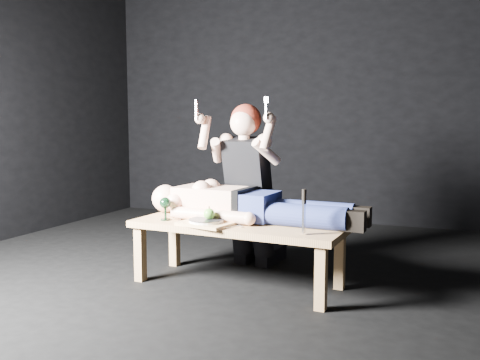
{
  "coord_description": "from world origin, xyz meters",
  "views": [
    {
      "loc": [
        1.49,
        -3.39,
        1.12
      ],
      "look_at": [
        0.21,
        -0.12,
        0.75
      ],
      "focal_mm": 37.13,
      "sensor_mm": 36.0,
      "label": 1
    }
  ],
  "objects_px": {
    "carving_knife": "(304,212)",
    "table": "(237,254)",
    "kneeling_woman": "(252,184)",
    "goblet": "(165,209)",
    "serving_tray": "(206,224)",
    "lying_man": "(252,201)"
  },
  "relations": [
    {
      "from": "table",
      "to": "serving_tray",
      "type": "height_order",
      "value": "serving_tray"
    },
    {
      "from": "table",
      "to": "lying_man",
      "type": "distance_m",
      "value": 0.39
    },
    {
      "from": "table",
      "to": "carving_knife",
      "type": "xyz_separation_m",
      "value": [
        0.53,
        -0.21,
        0.37
      ]
    },
    {
      "from": "kneeling_woman",
      "to": "goblet",
      "type": "xyz_separation_m",
      "value": [
        -0.45,
        -0.6,
        -0.14
      ]
    },
    {
      "from": "goblet",
      "to": "carving_knife",
      "type": "relative_size",
      "value": 0.59
    },
    {
      "from": "kneeling_woman",
      "to": "goblet",
      "type": "distance_m",
      "value": 0.76
    },
    {
      "from": "carving_knife",
      "to": "kneeling_woman",
      "type": "bearing_deg",
      "value": 135.01
    },
    {
      "from": "goblet",
      "to": "carving_knife",
      "type": "height_order",
      "value": "carving_knife"
    },
    {
      "from": "kneeling_woman",
      "to": "carving_knife",
      "type": "relative_size",
      "value": 4.66
    },
    {
      "from": "table",
      "to": "goblet",
      "type": "distance_m",
      "value": 0.62
    },
    {
      "from": "kneeling_woman",
      "to": "carving_knife",
      "type": "xyz_separation_m",
      "value": [
        0.61,
        -0.71,
        -0.08
      ]
    },
    {
      "from": "serving_tray",
      "to": "lying_man",
      "type": "bearing_deg",
      "value": 51.91
    },
    {
      "from": "serving_tray",
      "to": "carving_knife",
      "type": "xyz_separation_m",
      "value": [
        0.7,
        -0.05,
        0.13
      ]
    },
    {
      "from": "serving_tray",
      "to": "goblet",
      "type": "xyz_separation_m",
      "value": [
        -0.36,
        0.06,
        0.07
      ]
    },
    {
      "from": "table",
      "to": "goblet",
      "type": "bearing_deg",
      "value": -165.26
    },
    {
      "from": "kneeling_woman",
      "to": "serving_tray",
      "type": "bearing_deg",
      "value": -91.2
    },
    {
      "from": "table",
      "to": "kneeling_woman",
      "type": "distance_m",
      "value": 0.67
    },
    {
      "from": "lying_man",
      "to": "kneeling_woman",
      "type": "bearing_deg",
      "value": 114.53
    },
    {
      "from": "lying_man",
      "to": "goblet",
      "type": "xyz_separation_m",
      "value": [
        -0.58,
        -0.23,
        -0.05
      ]
    },
    {
      "from": "serving_tray",
      "to": "goblet",
      "type": "distance_m",
      "value": 0.37
    },
    {
      "from": "kneeling_woman",
      "to": "goblet",
      "type": "relative_size",
      "value": 7.97
    },
    {
      "from": "carving_knife",
      "to": "table",
      "type": "bearing_deg",
      "value": 162.95
    }
  ]
}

